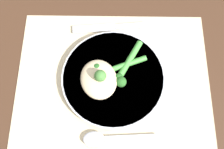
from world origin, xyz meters
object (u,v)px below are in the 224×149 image
at_px(broccoli_stalk_rear, 122,71).
at_px(spoon, 101,139).
at_px(broccoli_stalk_right, 104,71).
at_px(chicken_fillet, 98,79).
at_px(plate, 112,78).
at_px(knife, 109,27).

bearing_deg(broccoli_stalk_rear, spoon, 102.19).
xyz_separation_m(broccoli_stalk_right, broccoli_stalk_rear, (0.04, -0.00, -0.00)).
distance_m(broccoli_stalk_right, broccoli_stalk_rear, 0.04).
bearing_deg(broccoli_stalk_right, chicken_fillet, 127.62).
relative_size(broccoli_stalk_rear, spoon, 0.74).
height_order(chicken_fillet, broccoli_stalk_right, chicken_fillet).
xyz_separation_m(plate, knife, (-0.01, 0.14, -0.01)).
bearing_deg(plate, broccoli_stalk_right, 152.65).
bearing_deg(chicken_fillet, spoon, -85.60).
distance_m(broccoli_stalk_right, knife, 0.14).
bearing_deg(broccoli_stalk_rear, chicken_fillet, 50.40).
bearing_deg(broccoli_stalk_rear, knife, -47.49).
distance_m(broccoli_stalk_rear, spoon, 0.16).
bearing_deg(broccoli_stalk_rear, broccoli_stalk_right, 28.52).
bearing_deg(knife, broccoli_stalk_rear, -171.64).
relative_size(plate, broccoli_stalk_rear, 2.03).
height_order(plate, broccoli_stalk_rear, broccoli_stalk_rear).
bearing_deg(plate, broccoli_stalk_rear, 23.18).
distance_m(broccoli_stalk_rear, knife, 0.14).
height_order(broccoli_stalk_right, spoon, broccoli_stalk_right).
xyz_separation_m(broccoli_stalk_rear, knife, (-0.03, 0.13, -0.02)).
bearing_deg(knife, broccoli_stalk_right, 170.25).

